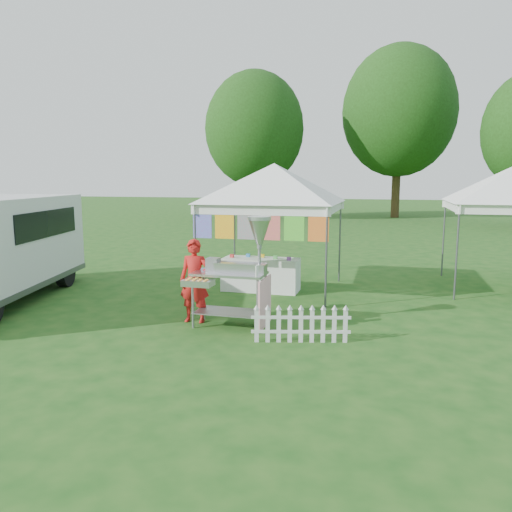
# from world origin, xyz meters

# --- Properties ---
(ground) EXTENTS (120.00, 120.00, 0.00)m
(ground) POSITION_xyz_m (0.00, 0.00, 0.00)
(ground) COLOR #174915
(ground) RESTS_ON ground
(canopy_main) EXTENTS (4.24, 4.24, 3.45)m
(canopy_main) POSITION_xyz_m (0.00, 3.49, 2.99)
(canopy_main) COLOR #59595E
(canopy_main) RESTS_ON ground
(tree_left) EXTENTS (6.40, 6.40, 9.53)m
(tree_left) POSITION_xyz_m (-6.00, 24.00, 5.83)
(tree_left) COLOR #3A2A15
(tree_left) RESTS_ON ground
(tree_mid) EXTENTS (7.60, 7.60, 11.52)m
(tree_mid) POSITION_xyz_m (3.00, 28.00, 7.14)
(tree_mid) COLOR #3A2A15
(tree_mid) RESTS_ON ground
(donut_cart) EXTENTS (1.44, 0.97, 2.00)m
(donut_cart) POSITION_xyz_m (0.12, 0.36, 1.18)
(donut_cart) COLOR gray
(donut_cart) RESTS_ON ground
(vendor) EXTENTS (0.59, 0.41, 1.55)m
(vendor) POSITION_xyz_m (-0.81, 0.49, 0.78)
(vendor) COLOR red
(vendor) RESTS_ON ground
(picket_fence) EXTENTS (1.58, 0.41, 0.56)m
(picket_fence) POSITION_xyz_m (1.30, -0.19, 0.29)
(picket_fence) COLOR silver
(picket_fence) RESTS_ON ground
(display_table) EXTENTS (1.80, 0.70, 0.78)m
(display_table) POSITION_xyz_m (-0.28, 3.35, 0.39)
(display_table) COLOR white
(display_table) RESTS_ON ground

